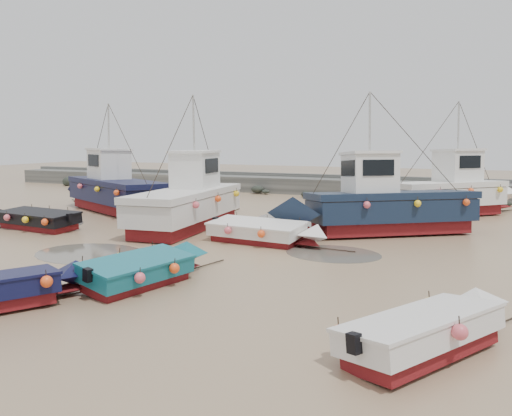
# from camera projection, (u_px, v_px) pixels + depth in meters

# --- Properties ---
(ground) EXTENTS (120.00, 120.00, 0.00)m
(ground) POSITION_uv_depth(u_px,v_px,m) (162.00, 257.00, 17.89)
(ground) COLOR #9E845E
(ground) RESTS_ON ground
(seawall) EXTENTS (60.00, 4.92, 1.50)m
(seawall) POSITION_uv_depth(u_px,v_px,m) (327.00, 186.00, 37.78)
(seawall) COLOR slate
(seawall) RESTS_ON ground
(puddle_a) EXTENTS (4.24, 4.24, 0.01)m
(puddle_a) POSITION_uv_depth(u_px,v_px,m) (90.00, 253.00, 18.42)
(puddle_a) COLOR #5C564B
(puddle_a) RESTS_ON ground
(puddle_b) EXTENTS (3.54, 3.54, 0.01)m
(puddle_b) POSITION_uv_depth(u_px,v_px,m) (333.00, 254.00, 18.37)
(puddle_b) COLOR #5C564B
(puddle_b) RESTS_ON ground
(puddle_c) EXTENTS (4.43, 4.43, 0.01)m
(puddle_c) POSITION_uv_depth(u_px,v_px,m) (40.00, 224.00, 24.84)
(puddle_c) COLOR #5C564B
(puddle_c) RESTS_ON ground
(puddle_d) EXTENTS (5.81, 5.81, 0.01)m
(puddle_d) POSITION_uv_depth(u_px,v_px,m) (311.00, 219.00, 26.33)
(puddle_d) COLOR #5C564B
(puddle_d) RESTS_ON ground
(dinghy_2) EXTENTS (2.50, 5.37, 1.43)m
(dinghy_2) POSITION_uv_depth(u_px,v_px,m) (146.00, 265.00, 14.49)
(dinghy_2) COLOR maroon
(dinghy_2) RESTS_ON ground
(dinghy_3) EXTENTS (3.65, 5.41, 1.43)m
(dinghy_3) POSITION_uv_depth(u_px,v_px,m) (436.00, 326.00, 9.80)
(dinghy_3) COLOR maroon
(dinghy_3) RESTS_ON ground
(dinghy_4) EXTENTS (6.51, 2.42, 1.43)m
(dinghy_4) POSITION_uv_depth(u_px,v_px,m) (34.00, 217.00, 23.51)
(dinghy_4) COLOR maroon
(dinghy_4) RESTS_ON ground
(dinghy_5) EXTENTS (6.22, 2.48, 1.43)m
(dinghy_5) POSITION_uv_depth(u_px,v_px,m) (265.00, 230.00, 20.20)
(dinghy_5) COLOR maroon
(dinghy_5) RESTS_ON ground
(cabin_boat_0) EXTENTS (10.48, 6.38, 6.22)m
(cabin_boat_0) POSITION_uv_depth(u_px,v_px,m) (112.00, 188.00, 29.35)
(cabin_boat_0) COLOR maroon
(cabin_boat_0) RESTS_ON ground
(cabin_boat_1) EXTENTS (3.30, 10.69, 6.22)m
(cabin_boat_1) POSITION_uv_depth(u_px,v_px,m) (192.00, 200.00, 23.79)
(cabin_boat_1) COLOR maroon
(cabin_boat_1) RESTS_ON ground
(cabin_boat_2) EXTENTS (9.35, 6.95, 6.22)m
(cabin_boat_2) POSITION_uv_depth(u_px,v_px,m) (378.00, 204.00, 22.02)
(cabin_boat_2) COLOR maroon
(cabin_boat_2) RESTS_ON ground
(cabin_boat_3) EXTENTS (7.82, 7.49, 6.22)m
(cabin_boat_3) POSITION_uv_depth(u_px,v_px,m) (454.00, 190.00, 27.63)
(cabin_boat_3) COLOR maroon
(cabin_boat_3) RESTS_ON ground
(person) EXTENTS (0.71, 0.66, 1.63)m
(person) POSITION_uv_depth(u_px,v_px,m) (135.00, 216.00, 27.46)
(person) COLOR #1B1C35
(person) RESTS_ON ground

